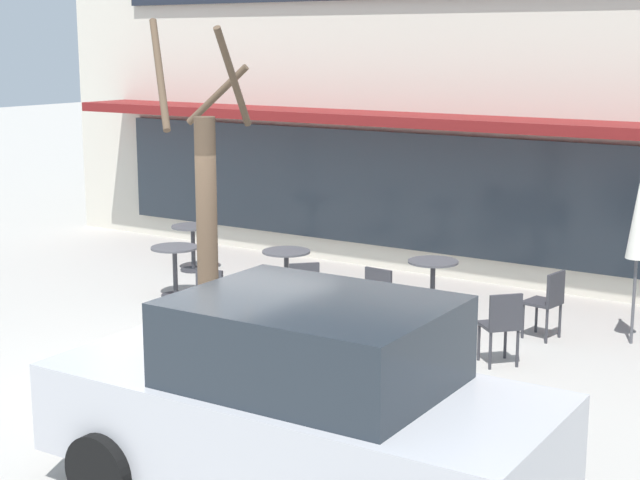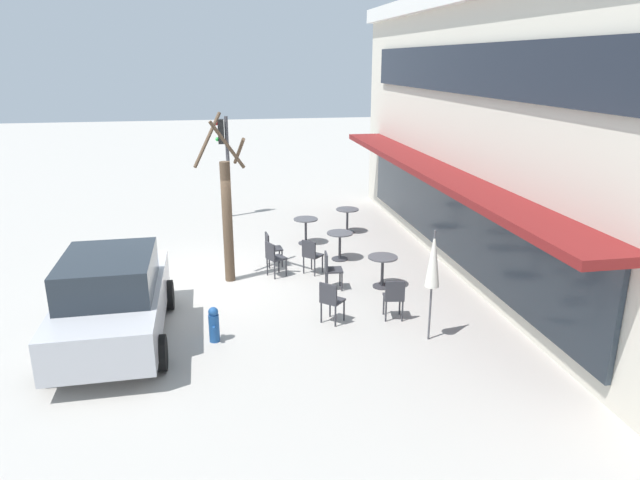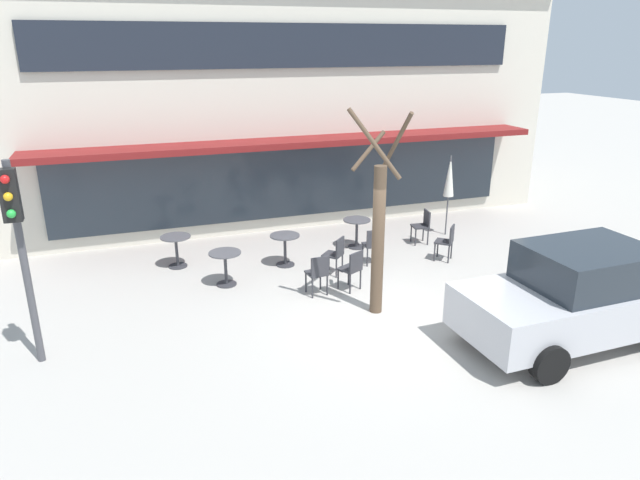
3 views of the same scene
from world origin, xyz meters
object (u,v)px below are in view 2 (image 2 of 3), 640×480
(cafe_chair_1, at_px, (331,268))
(street_tree, at_px, (227,213))
(cafe_chair_4, at_px, (271,247))
(cafe_chair_0, at_px, (331,299))
(traffic_light_pole, at_px, (224,150))
(cafe_chair_5, at_px, (311,254))
(cafe_table_streetside, at_px, (382,266))
(parked_sedan, at_px, (113,299))
(fire_hydrant, at_px, (214,324))
(cafe_table_by_tree, at_px, (340,241))
(cafe_table_near_wall, at_px, (306,227))
(patio_umbrella_green_folded, at_px, (433,260))
(cafe_chair_3, at_px, (274,256))
(cafe_chair_2, at_px, (394,296))
(cafe_table_mid_patio, at_px, (347,217))

(cafe_chair_1, bearing_deg, street_tree, -113.09)
(cafe_chair_1, xyz_separation_m, cafe_chair_4, (-1.81, -1.21, 0.00))
(cafe_chair_0, relative_size, traffic_light_pole, 0.26)
(cafe_chair_4, height_order, cafe_chair_5, same)
(cafe_table_streetside, xyz_separation_m, parked_sedan, (1.74, -5.77, 0.36))
(cafe_table_streetside, relative_size, cafe_chair_5, 0.85)
(cafe_chair_0, height_order, cafe_chair_1, same)
(fire_hydrant, bearing_deg, street_tree, 173.10)
(fire_hydrant, bearing_deg, cafe_table_by_tree, 141.25)
(cafe_chair_1, bearing_deg, parked_sedan, -67.93)
(cafe_chair_4, bearing_deg, cafe_chair_0, 13.42)
(parked_sedan, height_order, street_tree, street_tree)
(cafe_table_by_tree, height_order, traffic_light_pole, traffic_light_pole)
(parked_sedan, height_order, traffic_light_pole, traffic_light_pole)
(traffic_light_pole, bearing_deg, cafe_table_near_wall, 31.96)
(patio_umbrella_green_folded, xyz_separation_m, traffic_light_pole, (-9.86, -3.59, 0.67))
(parked_sedan, bearing_deg, cafe_chair_3, 130.99)
(cafe_chair_2, bearing_deg, parked_sedan, -90.24)
(cafe_table_near_wall, xyz_separation_m, cafe_chair_4, (1.72, -1.17, 0.01))
(cafe_table_streetside, bearing_deg, parked_sedan, -73.19)
(cafe_table_by_tree, distance_m, cafe_chair_0, 3.91)
(cafe_chair_1, bearing_deg, cafe_table_streetside, 85.43)
(traffic_light_pole, bearing_deg, fire_hydrant, -2.93)
(cafe_table_mid_patio, distance_m, cafe_chair_2, 6.30)
(cafe_chair_5, xyz_separation_m, street_tree, (0.07, -2.03, 1.17))
(patio_umbrella_green_folded, height_order, fire_hydrant, patio_umbrella_green_folded)
(cafe_table_mid_patio, relative_size, cafe_chair_5, 0.85)
(cafe_table_streetside, distance_m, traffic_light_pole, 8.12)
(cafe_table_streetside, distance_m, cafe_table_by_tree, 2.16)
(fire_hydrant, bearing_deg, cafe_table_near_wall, 155.03)
(cafe_chair_4, xyz_separation_m, traffic_light_pole, (-5.23, -1.01, 1.77))
(cafe_table_near_wall, bearing_deg, traffic_light_pole, -148.04)
(cafe_table_by_tree, distance_m, fire_hydrant, 5.34)
(cafe_table_streetside, relative_size, parked_sedan, 0.18)
(cafe_chair_2, relative_size, cafe_chair_5, 1.00)
(cafe_table_by_tree, distance_m, cafe_chair_1, 2.09)
(cafe_table_mid_patio, xyz_separation_m, cafe_chair_3, (3.38, -2.63, 0.01))
(cafe_table_by_tree, height_order, cafe_chair_2, cafe_chair_2)
(patio_umbrella_green_folded, xyz_separation_m, fire_hydrant, (-0.65, -4.07, -1.27))
(patio_umbrella_green_folded, bearing_deg, cafe_table_near_wall, -167.52)
(cafe_table_by_tree, height_order, cafe_chair_3, cafe_chair_3)
(cafe_table_mid_patio, bearing_deg, cafe_chair_2, -4.07)
(fire_hydrant, bearing_deg, traffic_light_pole, 177.07)
(cafe_chair_1, height_order, cafe_chair_4, same)
(fire_hydrant, bearing_deg, cafe_chair_1, 128.95)
(cafe_table_mid_patio, bearing_deg, parked_sedan, -43.54)
(cafe_chair_0, bearing_deg, cafe_table_by_tree, 165.20)
(cafe_chair_3, relative_size, street_tree, 0.22)
(cafe_chair_1, relative_size, street_tree, 0.22)
(cafe_table_by_tree, bearing_deg, cafe_chair_0, -14.80)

